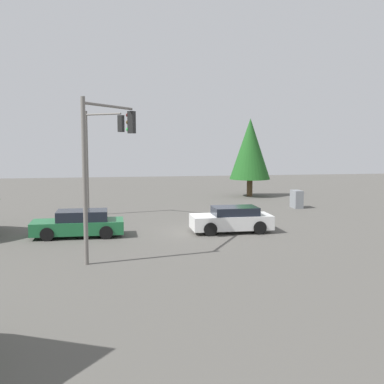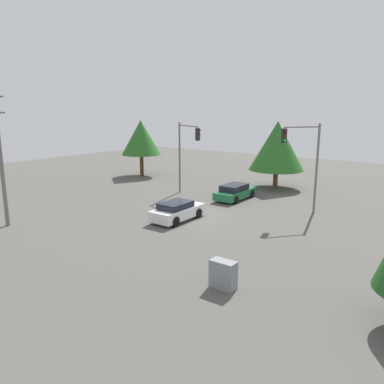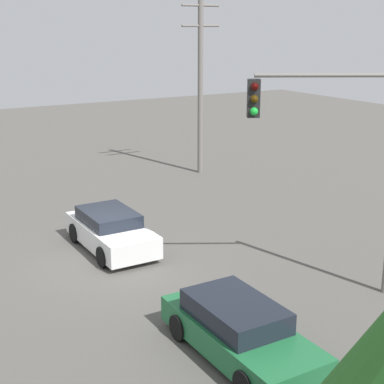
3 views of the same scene
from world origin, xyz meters
The scene contains 7 objects.
ground_plane centered at (0.00, 0.00, 0.00)m, with size 80.00×80.00×0.00m, color #54514C.
sedan_white centered at (-0.56, -0.98, 0.69)m, with size 2.02×4.37×1.40m.
sedan_green centered at (-0.43, 7.22, 0.67)m, with size 2.00×4.70×1.38m.
traffic_signal_main centered at (6.09, 6.21, 4.66)m, with size 2.16×2.55×6.93m.
traffic_signal_cross centered at (-4.85, 5.77, 4.63)m, with size 3.90×2.35×6.75m.
electrical_cabinet centered at (7.79, -8.08, 0.65)m, with size 1.19×0.62×1.31m, color gray.
tree_corner centered at (15.44, -6.71, 4.22)m, with size 3.60×3.60×6.93m.
Camera 1 is at (-25.86, 5.55, 5.05)m, focal length 45.00 mm.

